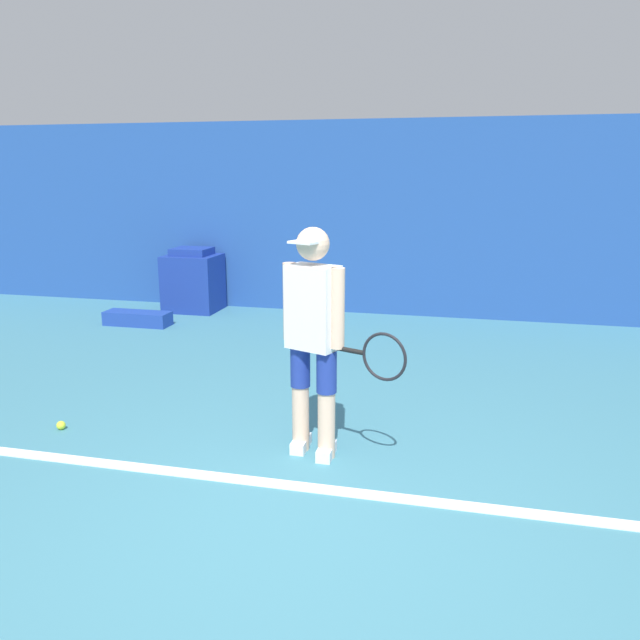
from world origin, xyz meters
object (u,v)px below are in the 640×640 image
object	(u,v)px
tennis_player	(315,333)
covered_chair	(193,281)
tennis_ball	(61,425)
equipment_bag	(138,318)

from	to	relation	value
tennis_player	covered_chair	distance (m)	4.97
tennis_player	tennis_ball	world-z (taller)	tennis_player
tennis_ball	covered_chair	xyz separation A→B (m)	(-0.78, 4.14, 0.39)
covered_chair	tennis_player	bearing A→B (deg)	-55.85
tennis_ball	tennis_player	bearing A→B (deg)	1.48
tennis_player	covered_chair	bearing A→B (deg)	145.38
covered_chair	equipment_bag	size ratio (longest dim) A/B	1.04
tennis_player	tennis_ball	distance (m)	2.17
tennis_player	covered_chair	xyz separation A→B (m)	(-2.78, 4.09, -0.46)
tennis_ball	covered_chair	distance (m)	4.23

